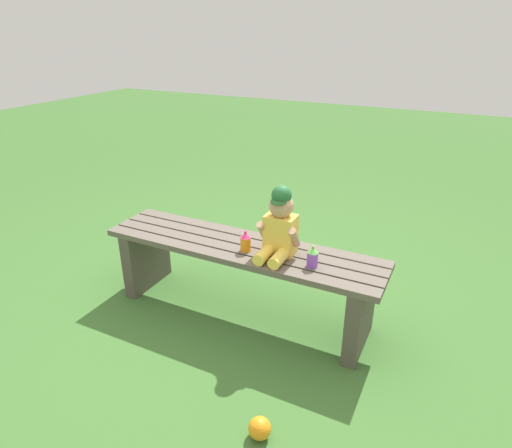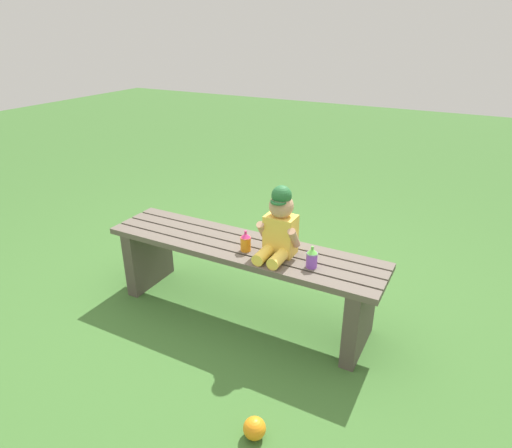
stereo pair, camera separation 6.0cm
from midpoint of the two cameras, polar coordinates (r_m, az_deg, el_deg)
ground_plane at (r=2.85m, az=-1.12°, el=-11.25°), size 16.00×16.00×0.00m
park_bench at (r=2.68m, az=-1.17°, el=-5.59°), size 1.71×0.40×0.48m
child_figure at (r=2.42m, az=3.77°, el=-0.24°), size 0.23×0.27×0.40m
sippy_cup_left at (r=2.51m, az=-0.67°, el=-2.27°), size 0.06×0.06×0.12m
sippy_cup_right at (r=2.37m, az=7.98°, el=-4.31°), size 0.06×0.06×0.12m
toy_ball at (r=2.12m, az=0.70°, el=-24.96°), size 0.10×0.10×0.10m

